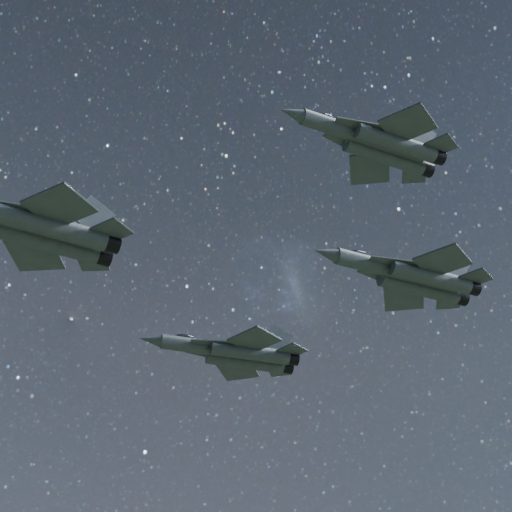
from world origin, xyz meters
name	(u,v)px	position (x,y,z in m)	size (l,w,h in m)	color
jet_lead	(31,226)	(-20.78, 3.91, 142.37)	(19.20, 13.73, 4.91)	#333B3F
jet_left	(235,353)	(6.64, 21.59, 145.78)	(18.97, 13.04, 4.76)	#333B3F
jet_right	(377,143)	(3.05, -12.81, 147.99)	(15.55, 11.03, 3.95)	#333B3F
jet_slot	(412,277)	(13.93, -1.85, 144.43)	(17.83, 12.57, 4.51)	#333B3F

